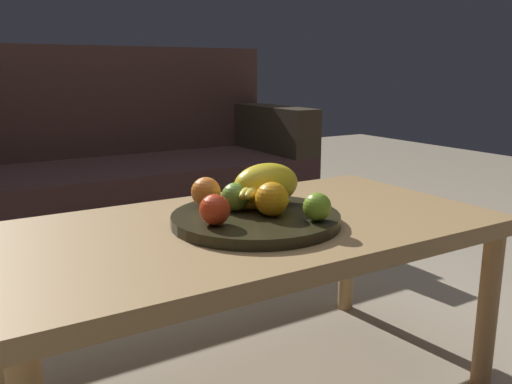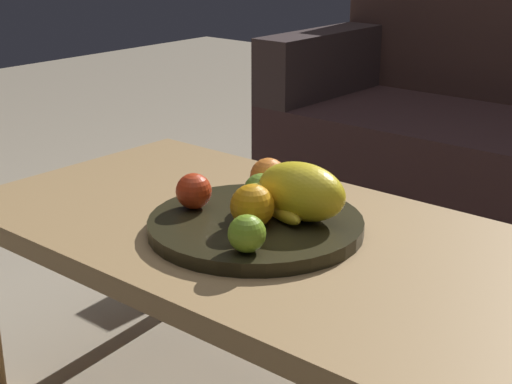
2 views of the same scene
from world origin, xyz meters
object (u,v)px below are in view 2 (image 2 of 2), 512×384
Objects in this scene: melon_large_front at (301,191)px; orange_front at (252,206)px; fruit_bowl at (256,225)px; apple_left at (247,234)px; apple_right at (194,191)px; apple_front at (261,191)px; banana_bunch at (279,200)px; orange_left at (268,176)px; coffee_table at (264,253)px.

orange_front is (-0.04, -0.09, -0.01)m from melon_large_front.
fruit_bowl is 0.10m from melon_large_front.
apple_left is 0.93× the size of apple_right.
banana_bunch is (0.05, -0.01, -0.00)m from apple_front.
orange_left is 0.44× the size of banana_bunch.
apple_front is 0.20m from apple_left.
apple_front is 0.41× the size of banana_bunch.
apple_left is (0.08, -0.12, 0.04)m from fruit_bowl.
apple_left is at bearing -22.86° from apple_right.
apple_right is at bearing -109.49° from orange_left.
melon_large_front reaches higher than apple_front.
fruit_bowl is 0.06m from orange_front.
coffee_table is at bearing 92.12° from fruit_bowl.
apple_right is (-0.05, -0.15, -0.00)m from orange_left.
melon_large_front is at bearing 40.72° from fruit_bowl.
orange_left is at bearing 70.51° from apple_right.
orange_front is 1.08× the size of orange_left.
coffee_table is 7.09× the size of banana_bunch.
orange_front is 1.16× the size of apple_front.
orange_front is at bearing -69.47° from coffee_table.
apple_right is (-0.12, -0.03, 0.05)m from fruit_bowl.
apple_right is at bearing 179.62° from orange_front.
orange_front reaches higher than apple_left.
coffee_table is 18.64× the size of apple_left.
apple_right is at bearing -164.80° from fruit_bowl.
orange_front is at bearing -59.42° from apple_front.
banana_bunch is at bearing 59.65° from fruit_bowl.
apple_front is at bearing 120.58° from orange_front.
apple_left is at bearing -56.57° from apple_front.
apple_right is at bearing -154.95° from melon_large_front.
banana_bunch is at bearing -159.37° from melon_large_front.
apple_front is 1.07× the size of apple_left.
apple_right is (-0.20, 0.09, 0.00)m from apple_left.
apple_left is 0.38× the size of banana_bunch.
melon_large_front is 0.05m from banana_bunch.
apple_front is at bearing 40.25° from apple_right.
orange_left is 0.28m from apple_left.
coffee_table is at bearing -54.36° from orange_left.
orange_front is (0.02, -0.06, 0.11)m from coffee_table.
apple_front is 0.12m from apple_right.
coffee_table is 0.14m from melon_large_front.
orange_front reaches higher than orange_left.
melon_large_front reaches higher than banana_bunch.
fruit_bowl is at bearing 124.62° from apple_left.
fruit_bowl is 0.07m from apple_front.
coffee_table is at bearing -42.18° from apple_front.
orange_left is 1.15× the size of apple_left.
apple_right is 0.41× the size of banana_bunch.
melon_large_front is 2.61× the size of apple_front.
apple_right is (-0.14, 0.00, -0.01)m from orange_front.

